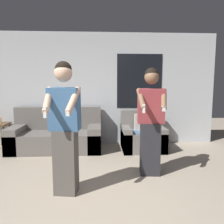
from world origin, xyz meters
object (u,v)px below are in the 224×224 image
(armchair, at_px, (142,136))
(person_left, at_px, (65,127))
(couch, at_px, (57,136))
(person_right, at_px, (151,121))

(armchair, distance_m, person_left, 2.49)
(couch, height_order, person_right, person_right)
(couch, relative_size, person_left, 1.13)
(armchair, bearing_deg, couch, 177.41)
(person_right, bearing_deg, armchair, 84.08)
(couch, relative_size, armchair, 2.14)
(person_left, bearing_deg, couch, 104.34)
(couch, relative_size, person_right, 1.15)
(armchair, bearing_deg, person_right, -95.92)
(armchair, height_order, person_left, person_left)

